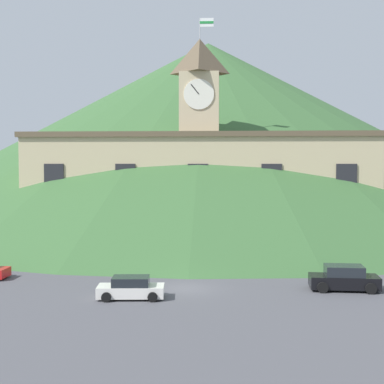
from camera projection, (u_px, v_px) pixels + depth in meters
ground_plane at (185, 288)px, 39.19m from camera, size 160.00×160.00×0.00m
civic_building at (200, 182)px, 62.66m from camera, size 40.60×9.14×25.97m
banner_fence at (196, 239)px, 55.05m from camera, size 40.23×0.12×2.68m
hillside_backdrop at (208, 129)px, 97.51m from camera, size 112.48×112.48×30.87m
street_lamp_far_left at (72, 214)px, 56.35m from camera, size 1.26×0.36×5.29m
street_lamp_left at (205, 215)px, 55.54m from camera, size 1.26×0.36×5.17m
street_lamp_far_right at (329, 217)px, 54.81m from camera, size 1.26×0.36×5.07m
car_blue_van at (153, 253)px, 49.11m from camera, size 5.26×2.75×2.10m
car_white_taxi at (131, 288)px, 36.25m from camera, size 4.61×2.38×1.50m
car_black_suv at (344, 279)px, 38.65m from camera, size 4.98×2.53×1.80m
pedestrian at (69, 246)px, 53.66m from camera, size 0.49×0.49×1.67m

